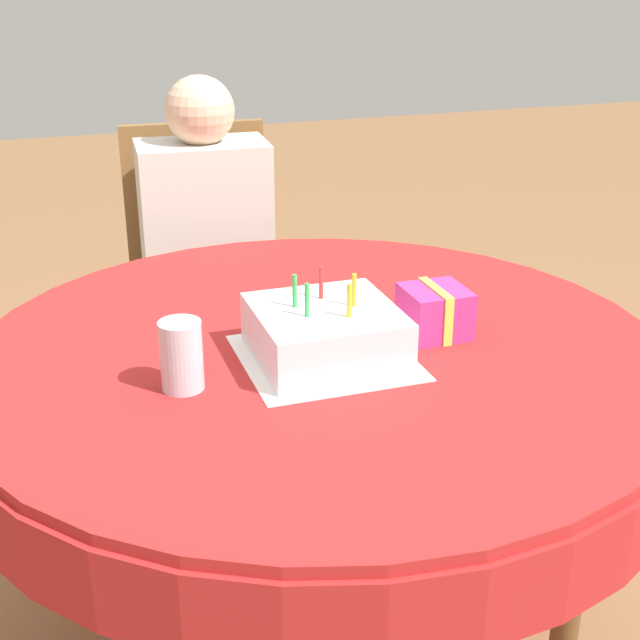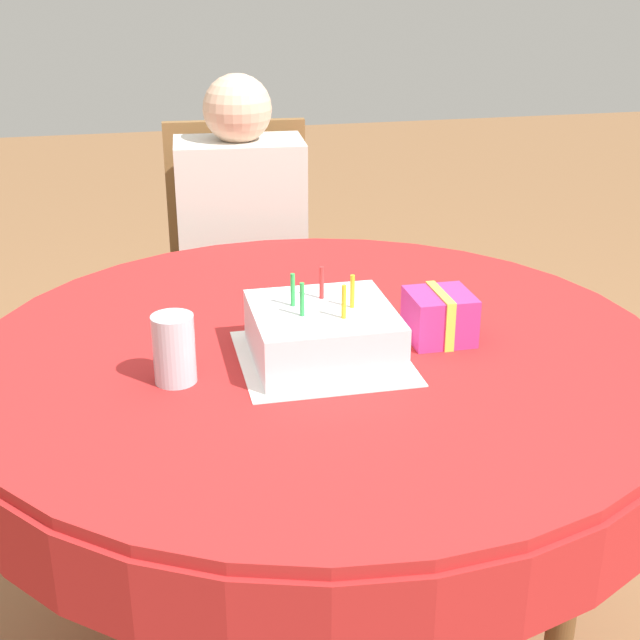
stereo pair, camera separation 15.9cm
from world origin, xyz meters
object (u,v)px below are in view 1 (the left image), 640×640
person (208,244)px  gift_box (435,312)px  drinking_glass (181,355)px  chair (205,285)px  birthday_cake (325,333)px

person → gift_box: bearing=-70.7°
person → drinking_glass: 1.01m
chair → drinking_glass: size_ratio=7.97×
person → birthday_cake: size_ratio=4.52×
person → birthday_cake: person is taller
person → drinking_glass: person is taller
person → gift_box: 0.94m
gift_box → birthday_cake: bearing=-170.9°
person → birthday_cake: (0.02, -0.94, 0.12)m
chair → drinking_glass: 1.15m
drinking_glass → chair: bearing=76.9°
chair → person: 0.19m
person → drinking_glass: (-0.24, -0.97, 0.13)m
chair → drinking_glass: chair is taller
drinking_glass → gift_box: drinking_glass is taller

